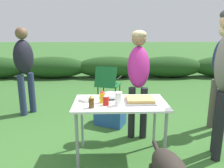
% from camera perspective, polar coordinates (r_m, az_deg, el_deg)
% --- Properties ---
extents(ground_plane, '(60.00, 60.00, 0.00)m').
position_cam_1_polar(ground_plane, '(2.93, 1.98, -18.61)').
color(ground_plane, '#336028').
extents(shrub_hedge, '(14.40, 0.90, 0.72)m').
position_cam_1_polar(shrub_hedge, '(7.51, -0.29, 4.45)').
color(shrub_hedge, '#1E4219').
rests_on(shrub_hedge, ground).
extents(folding_table, '(1.10, 0.64, 0.74)m').
position_cam_1_polar(folding_table, '(2.63, 2.10, -6.32)').
color(folding_table, white).
rests_on(folding_table, ground).
extents(food_tray, '(0.35, 0.30, 0.06)m').
position_cam_1_polar(food_tray, '(2.61, 7.34, -4.20)').
color(food_tray, '#9E9EA3').
rests_on(food_tray, folding_table).
extents(plate_stack, '(0.21, 0.21, 0.04)m').
position_cam_1_polar(plate_stack, '(2.69, -6.30, -3.85)').
color(plate_stack, white).
rests_on(plate_stack, folding_table).
extents(mixing_bowl, '(0.26, 0.26, 0.08)m').
position_cam_1_polar(mixing_bowl, '(2.75, -0.40, -2.90)').
color(mixing_bowl, '#99B2CC').
rests_on(mixing_bowl, folding_table).
extents(paper_cup_stack, '(0.08, 0.08, 0.16)m').
position_cam_1_polar(paper_cup_stack, '(2.47, 1.73, -3.90)').
color(paper_cup_stack, white).
rests_on(paper_cup_stack, folding_table).
extents(ketchup_bottle, '(0.07, 0.07, 0.13)m').
position_cam_1_polar(ketchup_bottle, '(2.49, -1.61, -4.13)').
color(ketchup_bottle, red).
rests_on(ketchup_bottle, folding_table).
extents(beer_bottle, '(0.06, 0.06, 0.15)m').
position_cam_1_polar(beer_bottle, '(2.41, -5.41, -4.64)').
color(beer_bottle, brown).
rests_on(beer_bottle, folding_table).
extents(mustard_bottle, '(0.08, 0.08, 0.15)m').
position_cam_1_polar(mustard_bottle, '(2.57, -2.50, -3.34)').
color(mustard_bottle, yellow).
rests_on(mustard_bottle, folding_table).
extents(standing_person_in_dark_puffer, '(0.37, 0.48, 1.58)m').
position_cam_1_polar(standing_person_in_dark_puffer, '(3.21, 6.92, 3.59)').
color(standing_person_in_dark_puffer, black).
rests_on(standing_person_in_dark_puffer, ground).
extents(standing_person_with_beanie, '(0.45, 0.47, 1.63)m').
position_cam_1_polar(standing_person_with_beanie, '(4.36, -21.96, 4.95)').
color(standing_person_with_beanie, '#232D4C').
rests_on(standing_person_with_beanie, ground).
extents(standing_person_in_red_jacket, '(0.39, 0.40, 1.69)m').
position_cam_1_polar(standing_person_in_red_jacket, '(3.76, 26.94, 4.17)').
color(standing_person_in_red_jacket, '#4C473D').
rests_on(standing_person_in_red_jacket, ground).
extents(camp_chair_green_behind_table, '(0.62, 0.70, 0.83)m').
position_cam_1_polar(camp_chair_green_behind_table, '(4.80, -1.12, 0.48)').
color(camp_chair_green_behind_table, '#19602D').
rests_on(camp_chair_green_behind_table, ground).
extents(cooler_box, '(0.57, 0.49, 0.34)m').
position_cam_1_polar(cooler_box, '(3.76, -0.48, -8.04)').
color(cooler_box, '#234C93').
rests_on(cooler_box, ground).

